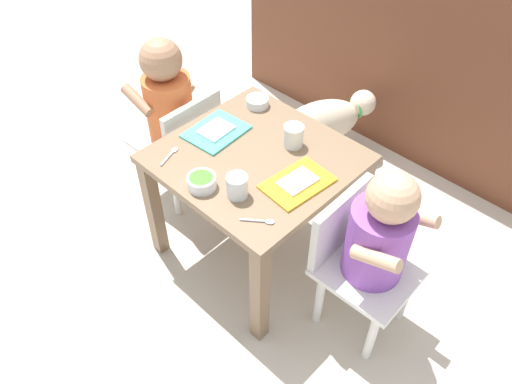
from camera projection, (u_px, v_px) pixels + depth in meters
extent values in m
plane|color=beige|center=(256.00, 248.00, 1.93)|extent=(7.00, 7.00, 0.00)
cube|color=brown|center=(425.00, 47.00, 2.16)|extent=(1.74, 0.37, 0.89)
cube|color=#7A6047|center=(256.00, 159.00, 1.62)|extent=(0.58, 0.56, 0.03)
cube|color=#7A6047|center=(154.00, 208.00, 1.78)|extent=(0.04, 0.04, 0.44)
cube|color=#7A6047|center=(260.00, 295.00, 1.52)|extent=(0.04, 0.04, 0.44)
cube|color=#7A6047|center=(253.00, 144.00, 2.04)|extent=(0.04, 0.04, 0.44)
cube|color=#7A6047|center=(358.00, 209.00, 1.78)|extent=(0.04, 0.04, 0.44)
cube|color=silver|center=(174.00, 140.00, 1.98)|extent=(0.29, 0.29, 0.02)
cube|color=silver|center=(193.00, 129.00, 1.83)|extent=(0.03, 0.27, 0.22)
cylinder|color=#D86633|center=(170.00, 109.00, 1.88)|extent=(0.18, 0.18, 0.27)
sphere|color=#A87A5B|center=(161.00, 60.00, 1.74)|extent=(0.15, 0.15, 0.15)
cylinder|color=silver|center=(180.00, 144.00, 2.18)|extent=(0.03, 0.03, 0.26)
cylinder|color=silver|center=(144.00, 167.00, 2.07)|extent=(0.03, 0.03, 0.26)
cylinder|color=silver|center=(212.00, 165.00, 2.08)|extent=(0.03, 0.03, 0.26)
cylinder|color=silver|center=(176.00, 190.00, 1.98)|extent=(0.03, 0.03, 0.26)
cylinder|color=#A87A5B|center=(179.00, 78.00, 1.91)|extent=(0.15, 0.04, 0.09)
cylinder|color=#A87A5B|center=(137.00, 100.00, 1.80)|extent=(0.15, 0.04, 0.09)
cube|color=silver|center=(370.00, 270.00, 1.53)|extent=(0.29, 0.29, 0.02)
cube|color=silver|center=(340.00, 223.00, 1.51)|extent=(0.03, 0.27, 0.22)
cylinder|color=purple|center=(377.00, 242.00, 1.44)|extent=(0.18, 0.18, 0.25)
sphere|color=tan|center=(393.00, 197.00, 1.30)|extent=(0.14, 0.14, 0.14)
cylinder|color=silver|center=(372.00, 335.00, 1.52)|extent=(0.03, 0.03, 0.26)
cylinder|color=silver|center=(406.00, 294.00, 1.63)|extent=(0.03, 0.03, 0.26)
cylinder|color=silver|center=(320.00, 297.00, 1.62)|extent=(0.03, 0.03, 0.26)
cylinder|color=silver|center=(355.00, 261.00, 1.73)|extent=(0.03, 0.03, 0.26)
cylinder|color=tan|center=(376.00, 259.00, 1.31)|extent=(0.15, 0.04, 0.09)
cylinder|color=tan|center=(415.00, 217.00, 1.42)|extent=(0.15, 0.04, 0.09)
ellipsoid|color=beige|center=(320.00, 123.00, 2.16)|extent=(0.30, 0.40, 0.20)
sphere|color=beige|center=(363.00, 103.00, 2.18)|extent=(0.11, 0.11, 0.11)
sphere|color=black|center=(371.00, 102.00, 2.20)|extent=(0.05, 0.05, 0.05)
torus|color=green|center=(356.00, 107.00, 2.18)|extent=(0.10, 0.06, 0.10)
sphere|color=beige|center=(283.00, 125.00, 2.09)|extent=(0.05, 0.05, 0.05)
cylinder|color=beige|center=(342.00, 150.00, 2.26)|extent=(0.04, 0.04, 0.12)
cylinder|color=beige|center=(331.00, 137.00, 2.32)|extent=(0.04, 0.04, 0.12)
cylinder|color=beige|center=(302.00, 161.00, 2.20)|extent=(0.04, 0.04, 0.12)
cylinder|color=beige|center=(292.00, 148.00, 2.27)|extent=(0.04, 0.04, 0.12)
cube|color=#4CC6BC|center=(216.00, 132.00, 1.69)|extent=(0.17, 0.21, 0.01)
cube|color=white|center=(216.00, 130.00, 1.69)|extent=(0.09, 0.11, 0.01)
cube|color=gold|center=(297.00, 183.00, 1.51)|extent=(0.16, 0.22, 0.01)
cube|color=white|center=(298.00, 181.00, 1.51)|extent=(0.09, 0.12, 0.01)
cylinder|color=white|center=(293.00, 136.00, 1.62)|extent=(0.07, 0.07, 0.07)
cylinder|color=silver|center=(293.00, 140.00, 1.63)|extent=(0.06, 0.06, 0.04)
cylinder|color=white|center=(237.00, 186.00, 1.46)|extent=(0.06, 0.06, 0.07)
cylinder|color=silver|center=(237.00, 190.00, 1.47)|extent=(0.06, 0.06, 0.04)
cylinder|color=white|center=(257.00, 102.00, 1.79)|extent=(0.08, 0.08, 0.03)
cylinder|color=#B26633|center=(257.00, 99.00, 1.78)|extent=(0.07, 0.07, 0.01)
cylinder|color=white|center=(202.00, 182.00, 1.49)|extent=(0.09, 0.09, 0.04)
cylinder|color=#4C8C33|center=(201.00, 178.00, 1.48)|extent=(0.07, 0.07, 0.01)
cylinder|color=silver|center=(253.00, 220.00, 1.40)|extent=(0.06, 0.05, 0.01)
ellipsoid|color=silver|center=(270.00, 222.00, 1.40)|extent=(0.03, 0.03, 0.01)
cylinder|color=silver|center=(167.00, 159.00, 1.59)|extent=(0.03, 0.07, 0.01)
ellipsoid|color=silver|center=(175.00, 150.00, 1.62)|extent=(0.03, 0.03, 0.01)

